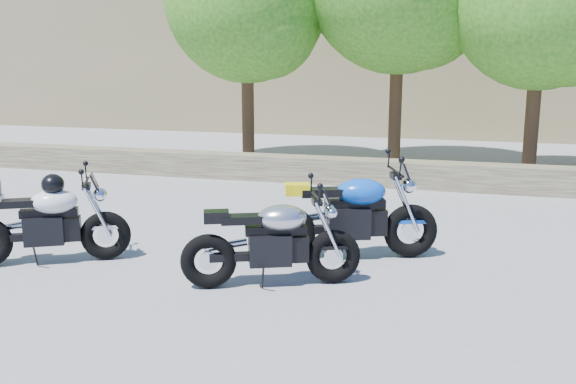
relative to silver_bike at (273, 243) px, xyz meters
The scene contains 7 objects.
ground 0.74m from the silver_bike, 138.25° to the left, with size 90.00×90.00×0.00m, color gray.
stone_wall 5.89m from the silver_bike, 94.06° to the left, with size 22.00×0.55×0.50m, color #47402F.
tree_decid_left 8.62m from the silver_bike, 110.52° to the left, with size 3.67×3.67×5.62m.
tree_decid_right 8.56m from the silver_bike, 65.77° to the left, with size 3.54×3.54×5.41m.
silver_bike is the anchor object (origin of this frame).
white_bike 2.85m from the silver_bike, behind, with size 1.80×1.07×1.09m.
blue_bike 1.34m from the silver_bike, 61.23° to the left, with size 2.11×0.98×1.10m.
Camera 1 is at (2.38, -6.72, 2.44)m, focal length 40.00 mm.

